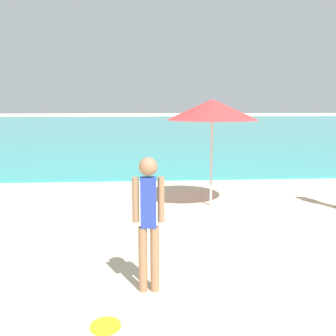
% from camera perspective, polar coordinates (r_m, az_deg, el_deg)
% --- Properties ---
extents(water, '(160.00, 60.00, 0.06)m').
position_cam_1_polar(water, '(40.49, -3.24, 6.55)').
color(water, teal).
rests_on(water, ground).
extents(person_standing, '(0.36, 0.21, 1.57)m').
position_cam_1_polar(person_standing, '(4.25, -2.98, -7.40)').
color(person_standing, '#936B4C').
rests_on(person_standing, ground).
extents(frisbee, '(0.30, 0.30, 0.03)m').
position_cam_1_polar(frisbee, '(3.99, -9.47, -22.60)').
color(frisbee, yellow).
rests_on(frisbee, ground).
extents(beach_umbrella, '(1.90, 1.90, 2.25)m').
position_cam_1_polar(beach_umbrella, '(7.90, 6.74, 8.78)').
color(beach_umbrella, '#B7B7BC').
rests_on(beach_umbrella, ground).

